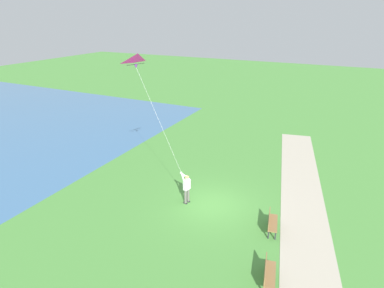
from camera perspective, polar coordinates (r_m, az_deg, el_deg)
The scene contains 6 objects.
ground_plane at distance 18.62m, azimuth 3.70°, elevation -10.59°, with size 120.00×120.00×0.00m, color #4C8E3D.
walkway_path at distance 16.05m, azimuth 19.65°, elevation -18.07°, with size 2.40×32.00×0.02m, color #B7AD99.
person_kite_flyer at distance 18.25m, azimuth -0.97°, elevation -7.43°, with size 0.63×0.51×1.83m.
flying_kite at distance 18.45m, azimuth -9.44°, elevation 14.00°, with size 3.38×1.36×6.20m.
park_bench_near_walkway at distance 16.83m, azimuth 13.76°, elevation -13.08°, with size 0.73×1.56×0.88m.
park_bench_far_walkway at distance 14.07m, azimuth 13.22°, elevation -21.11°, with size 0.73×1.56×0.88m.
Camera 1 is at (-5.92, 14.57, 9.97)m, focal length 30.39 mm.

